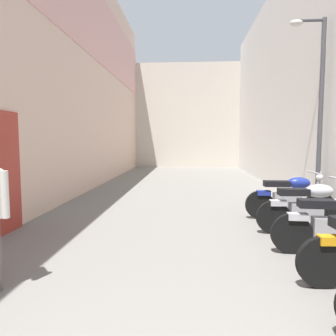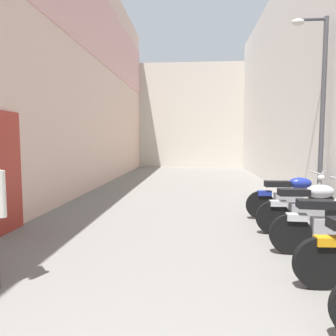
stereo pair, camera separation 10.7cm
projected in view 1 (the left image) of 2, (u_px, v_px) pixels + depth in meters
name	position (u px, v px, depth m)	size (l,w,h in m)	color
ground_plane	(184.00, 209.00, 7.67)	(35.84, 35.84, 0.00)	slate
building_left	(74.00, 62.00, 9.47)	(0.45, 19.84, 8.05)	beige
building_right	(302.00, 72.00, 9.11)	(0.45, 19.84, 7.32)	silver
building_far_end	(187.00, 117.00, 20.22)	(9.39, 2.00, 6.42)	beige
motorcycle_fifth	(309.00, 206.00, 5.56)	(1.85, 0.58, 1.04)	black
motorcycle_sixth	(290.00, 196.00, 6.62)	(1.85, 0.58, 1.04)	black
street_lamp	(317.00, 100.00, 6.96)	(0.79, 0.18, 4.35)	#47474C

